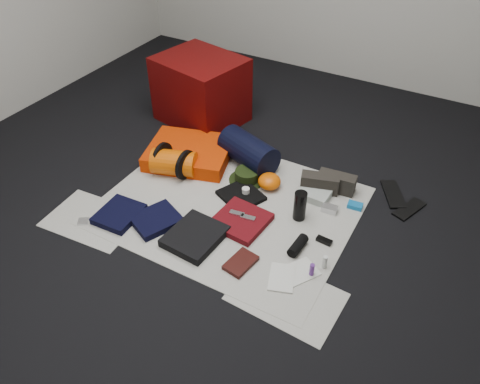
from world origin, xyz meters
The scene contains 37 objects.
floor centered at (0.00, 0.00, -0.01)m, with size 4.50×4.50×0.02m, color black.
newspaper_mat centered at (0.00, 0.00, 0.00)m, with size 1.60×1.30×0.01m, color beige.
newspaper_sheet_front_left centered at (-0.70, -0.55, 0.00)m, with size 0.58×0.40×0.00m, color beige.
newspaper_sheet_front_right centered at (0.65, -0.50, 0.00)m, with size 0.58×0.40×0.00m, color beige.
red_cabinet centered at (-0.77, 0.87, 0.27)m, with size 0.65×0.54×0.54m, color #500605.
sleeping_pad centered at (-0.53, 0.31, 0.06)m, with size 0.59×0.49×0.11m, color #C63002.
stuff_sack centered at (-0.52, 0.11, 0.10)m, with size 0.18×0.18×0.31m, color #CA4D03.
sack_strap_left centered at (-0.62, 0.11, 0.11)m, with size 0.22×0.22×0.03m, color black.
sack_strap_right centered at (-0.42, 0.11, 0.11)m, with size 0.22×0.22×0.03m, color black.
navy_duffel centered at (-0.11, 0.47, 0.12)m, with size 0.23×0.23×0.44m, color black.
boonie_brim centered at (-0.03, 0.30, 0.01)m, with size 0.26×0.26×0.01m, color black.
boonie_crown centered at (-0.03, 0.30, 0.05)m, with size 0.17×0.17×0.07m, color black.
hiking_boot_left centered at (0.46, 0.44, 0.07)m, with size 0.26×0.10×0.13m, color #292520.
hiking_boot_right centered at (0.56, 0.50, 0.07)m, with size 0.26×0.10×0.13m, color #292520.
flip_flop_left centered at (0.92, 0.64, 0.01)m, with size 0.11×0.30×0.02m, color black.
flip_flop_right centered at (1.06, 0.55, 0.01)m, with size 0.10×0.26×0.01m, color black.
trousers_navy_a centered at (-0.56, -0.45, 0.03)m, with size 0.25×0.28×0.04m, color black.
trousers_navy_b centered at (-0.32, -0.37, 0.03)m, with size 0.25×0.28×0.04m, color black.
trousers_charcoal centered at (-0.02, -0.38, 0.03)m, with size 0.30×0.34×0.05m, color black.
black_tshirt centered at (0.03, 0.11, 0.02)m, with size 0.27×0.25×0.03m, color black.
red_shirt centered at (0.15, -0.12, 0.03)m, with size 0.31×0.31×0.04m, color #53090E.
orange_stuff_sack centered at (0.15, 0.30, 0.06)m, with size 0.16×0.16×0.10m, color #CA4D03.
first_aid_pouch centered at (0.46, 0.35, 0.03)m, with size 0.21×0.15×0.05m, color #9BA39B.
water_bottle centered at (0.45, 0.11, 0.11)m, with size 0.08×0.08×0.20m, color black.
speaker centered at (0.56, -0.15, 0.04)m, with size 0.06×0.06×0.16m, color black.
compact_camera centered at (0.60, 0.27, 0.03)m, with size 0.10×0.06×0.04m, color silver.
cyan_case centered at (0.74, 0.39, 0.02)m, with size 0.10×0.06×0.03m, color #10619D.
toiletry_purple centered at (0.71, -0.30, 0.05)m, with size 0.03×0.03×0.08m, color #512475.
toiletry_clear centered at (0.75, -0.20, 0.05)m, with size 0.03×0.03×0.08m, color silver.
paperback_book centered at (0.32, -0.42, 0.02)m, with size 0.13×0.20×0.03m, color black.
map_booklet centered at (0.57, -0.40, 0.01)m, with size 0.14×0.20×0.01m, color beige.
map_printout centered at (0.64, -0.31, 0.01)m, with size 0.15×0.20×0.01m, color beige.
sunglasses centered at (0.68, -0.02, 0.02)m, with size 0.10×0.04×0.02m, color black.
key_cluster centered at (-0.73, -0.60, 0.01)m, with size 0.06×0.06×0.01m, color silver.
tape_roll centered at (0.05, 0.14, 0.05)m, with size 0.05×0.05×0.04m, color silver.
energy_bar_a centered at (0.11, -0.10, 0.05)m, with size 0.10×0.04×0.01m, color silver.
energy_bar_b centered at (0.19, -0.10, 0.05)m, with size 0.10×0.04×0.01m, color silver.
Camera 1 is at (1.21, -2.02, 2.04)m, focal length 35.00 mm.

